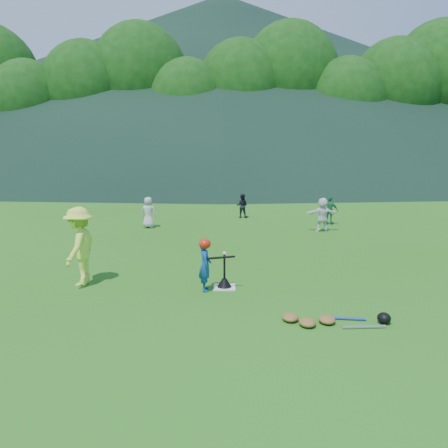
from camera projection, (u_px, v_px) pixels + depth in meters
name	position (u px, v px, depth m)	size (l,w,h in m)	color
ground	(224.00, 288.00, 9.12)	(120.00, 120.00, 0.00)	#285814
home_plate	(224.00, 287.00, 9.11)	(0.45, 0.45, 0.02)	silver
baseball	(224.00, 253.00, 8.98)	(0.08, 0.08, 0.08)	white
batter_child	(205.00, 265.00, 8.84)	(0.39, 0.25, 1.06)	navy
adult_coach	(80.00, 246.00, 9.19)	(1.08, 0.62, 1.67)	#D0F548
fielder_a	(148.00, 212.00, 15.64)	(0.54, 0.35, 1.11)	#B9B9B9
fielder_b	(242.00, 206.00, 17.85)	(0.48, 0.37, 0.98)	black
fielder_c	(330.00, 210.00, 16.27)	(0.62, 0.26, 1.07)	#227344
fielder_d	(322.00, 215.00, 14.94)	(1.09, 0.35, 1.17)	white
batting_tee	(224.00, 282.00, 9.09)	(0.30, 0.30, 0.68)	black
batter_gear	(206.00, 245.00, 8.77)	(0.73, 0.26, 0.42)	red
equipment_pile	(327.00, 320.00, 7.28)	(1.80, 0.56, 0.19)	olive
outfield_fence	(223.00, 172.00, 36.54)	(70.07, 0.08, 1.33)	gray
tree_line	(225.00, 88.00, 40.94)	(70.04, 11.40, 14.82)	#382314
distant_hills	(184.00, 84.00, 86.93)	(155.00, 140.00, 32.00)	black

